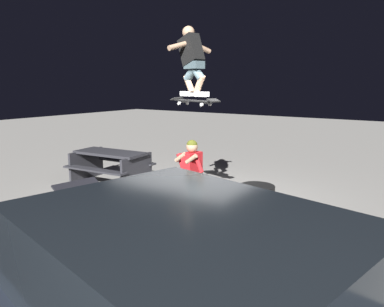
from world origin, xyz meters
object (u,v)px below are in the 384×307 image
object	(u,v)px
skateboard	(194,101)
person_sitting_on_ledge	(188,176)
kicker_ramp	(85,197)
trash_bin	(256,219)
skater_airborne	(192,58)
ledge_box_main	(193,195)
picnic_table_back	(111,162)

from	to	relation	value
skateboard	person_sitting_on_ledge	bearing A→B (deg)	51.16
person_sitting_on_ledge	skateboard	bearing A→B (deg)	-128.84
kicker_ramp	trash_bin	distance (m)	3.84
skater_airborne	person_sitting_on_ledge	bearing A→B (deg)	81.61
kicker_ramp	trash_bin	xyz separation A→B (m)	(-3.81, 0.18, 0.41)
ledge_box_main	person_sitting_on_ledge	xyz separation A→B (m)	(-0.21, 0.48, 0.51)
ledge_box_main	skateboard	distance (m)	1.83
ledge_box_main	kicker_ramp	distance (m)	2.26
ledge_box_main	skater_airborne	xyz separation A→B (m)	(-0.23, 0.37, 2.45)
ledge_box_main	skater_airborne	size ratio (longest dim) A/B	1.61
skateboard	kicker_ramp	world-z (taller)	skateboard
picnic_table_back	skater_airborne	bearing A→B (deg)	163.52
kicker_ramp	picnic_table_back	xyz separation A→B (m)	(0.58, -1.26, 0.43)
person_sitting_on_ledge	ledge_box_main	bearing A→B (deg)	-65.95
trash_bin	person_sitting_on_ledge	bearing A→B (deg)	-17.91
skateboard	kicker_ramp	size ratio (longest dim) A/B	0.92
skateboard	kicker_ramp	xyz separation A→B (m)	(2.40, 0.38, -1.97)
kicker_ramp	picnic_table_back	distance (m)	1.45
person_sitting_on_ledge	trash_bin	xyz separation A→B (m)	(-1.48, 0.48, -0.30)
person_sitting_on_ledge	skater_airborne	world-z (taller)	skater_airborne
ledge_box_main	person_sitting_on_ledge	bearing A→B (deg)	114.05
skater_airborne	kicker_ramp	size ratio (longest dim) A/B	0.99
ledge_box_main	kicker_ramp	size ratio (longest dim) A/B	1.59
skater_airborne	trash_bin	distance (m)	2.74
ledge_box_main	skater_airborne	distance (m)	2.49
person_sitting_on_ledge	picnic_table_back	bearing A→B (deg)	-18.37
trash_bin	picnic_table_back	bearing A→B (deg)	-18.22
ledge_box_main	picnic_table_back	bearing A→B (deg)	-10.30
person_sitting_on_ledge	skateboard	size ratio (longest dim) A/B	1.33
kicker_ramp	skater_airborne	bearing A→B (deg)	-170.40
skateboard	skater_airborne	bearing A→B (deg)	-14.45
skater_airborne	picnic_table_back	size ratio (longest dim) A/B	0.61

